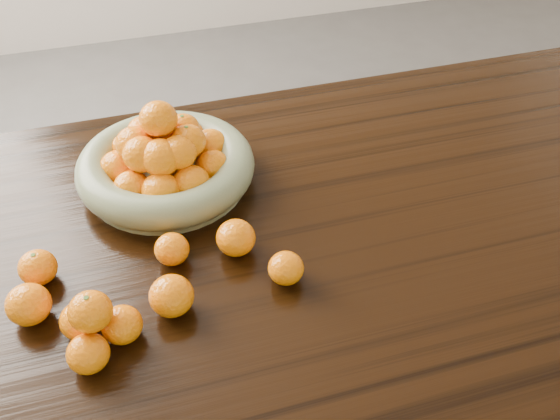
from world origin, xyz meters
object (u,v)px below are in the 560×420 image
object	(u,v)px
orange_pyramid	(95,327)
fruit_bowl	(166,162)
loose_orange_0	(38,268)
dining_table	(276,269)

from	to	relation	value
orange_pyramid	fruit_bowl	bearing A→B (deg)	66.05
loose_orange_0	dining_table	bearing A→B (deg)	-1.47
dining_table	fruit_bowl	bearing A→B (deg)	127.56
fruit_bowl	loose_orange_0	size ratio (longest dim) A/B	5.47
orange_pyramid	loose_orange_0	xyz separation A→B (m)	(-0.09, 0.17, -0.01)
fruit_bowl	loose_orange_0	distance (m)	0.32
dining_table	fruit_bowl	size ratio (longest dim) A/B	5.64
dining_table	fruit_bowl	world-z (taller)	fruit_bowl
fruit_bowl	dining_table	bearing A→B (deg)	-52.44
fruit_bowl	orange_pyramid	distance (m)	0.41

